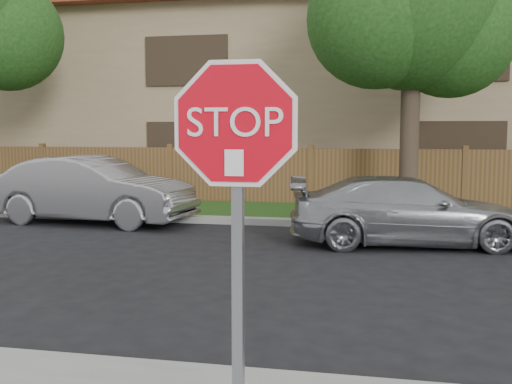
# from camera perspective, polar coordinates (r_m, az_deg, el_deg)

# --- Properties ---
(ground) EXTENTS (90.00, 90.00, 0.00)m
(ground) POSITION_cam_1_polar(r_m,az_deg,el_deg) (5.54, -8.33, -16.56)
(ground) COLOR black
(ground) RESTS_ON ground
(far_curb) EXTENTS (70.00, 0.30, 0.15)m
(far_curb) POSITION_cam_1_polar(r_m,az_deg,el_deg) (13.23, 3.65, -2.89)
(far_curb) COLOR gray
(far_curb) RESTS_ON ground
(grass_strip) EXTENTS (70.00, 3.00, 0.12)m
(grass_strip) POSITION_cam_1_polar(r_m,az_deg,el_deg) (14.85, 4.52, -1.98)
(grass_strip) COLOR #1E4714
(grass_strip) RESTS_ON ground
(fence) EXTENTS (70.00, 0.12, 1.60)m
(fence) POSITION_cam_1_polar(r_m,az_deg,el_deg) (16.35, 5.21, 1.35)
(fence) COLOR brown
(fence) RESTS_ON ground
(apartment_building) EXTENTS (35.20, 9.20, 7.20)m
(apartment_building) POSITION_cam_1_polar(r_m,az_deg,el_deg) (21.92, 6.89, 9.65)
(apartment_building) COLOR #9E8262
(apartment_building) RESTS_ON ground
(tree_mid) EXTENTS (4.80, 3.90, 7.35)m
(tree_mid) POSITION_cam_1_polar(r_m,az_deg,el_deg) (14.66, 14.82, 16.65)
(tree_mid) COLOR #382B21
(tree_mid) RESTS_ON ground
(stop_sign) EXTENTS (1.01, 0.13, 2.55)m
(stop_sign) POSITION_cam_1_polar(r_m,az_deg,el_deg) (3.43, -1.92, 1.16)
(stop_sign) COLOR gray
(stop_sign) RESTS_ON sidewalk_near
(sedan_left) EXTENTS (4.73, 2.07, 1.51)m
(sedan_left) POSITION_cam_1_polar(r_m,az_deg,el_deg) (13.96, -15.27, 0.19)
(sedan_left) COLOR #A0A0A4
(sedan_left) RESTS_ON ground
(sedan_right) EXTENTS (4.51, 2.30, 1.25)m
(sedan_right) POSITION_cam_1_polar(r_m,az_deg,el_deg) (11.31, 14.26, -1.76)
(sedan_right) COLOR #A0A3A7
(sedan_right) RESTS_ON ground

